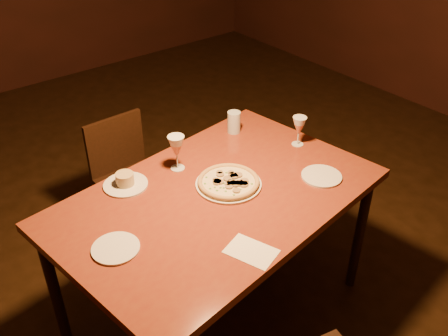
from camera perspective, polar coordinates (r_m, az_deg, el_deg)
floor at (r=2.84m, az=-0.29°, el=-15.18°), size 7.00×7.00×0.00m
dining_table at (r=2.30m, az=-0.81°, el=-4.46°), size 1.57×1.12×0.78m
chair_far at (r=3.07m, az=-10.96°, el=-0.65°), size 0.38×0.38×0.77m
pizza_plate at (r=2.31m, az=0.52°, el=-1.61°), size 0.31×0.31×0.03m
ramekin_saucer at (r=2.35m, az=-11.22°, el=-1.55°), size 0.21×0.21×0.07m
wine_glass_far at (r=2.40m, az=-5.42°, el=1.75°), size 0.08×0.08×0.18m
wine_glass_right at (r=2.62m, az=8.53°, el=4.20°), size 0.07×0.07×0.16m
water_tumbler at (r=2.72m, az=1.14°, el=5.27°), size 0.07×0.07×0.12m
side_plate_left at (r=2.03m, az=-12.28°, el=-8.95°), size 0.19×0.19×0.01m
side_plate_near at (r=2.42m, az=11.09°, el=-0.92°), size 0.19×0.19×0.01m
menu_card at (r=1.98m, az=3.13°, el=-9.49°), size 0.19×0.23×0.00m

